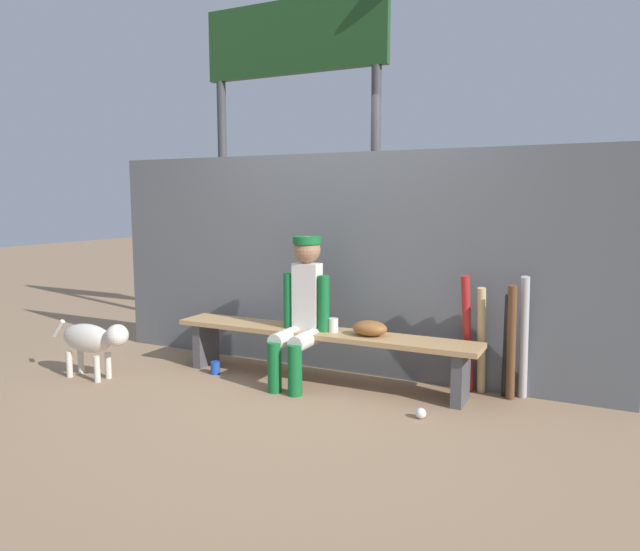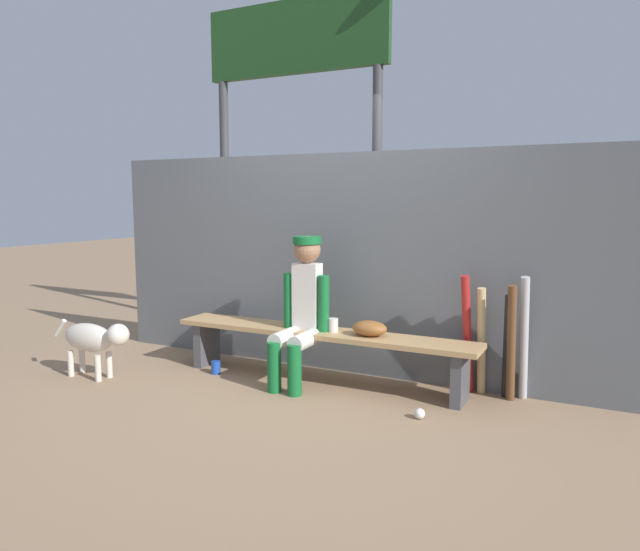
# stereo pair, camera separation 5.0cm
# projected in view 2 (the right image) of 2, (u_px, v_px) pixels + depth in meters

# --- Properties ---
(ground_plane) EXTENTS (30.00, 30.00, 0.00)m
(ground_plane) POSITION_uv_depth(u_px,v_px,m) (320.00, 382.00, 4.82)
(ground_plane) COLOR #937556
(chainlink_fence) EXTENTS (4.66, 0.03, 1.88)m
(chainlink_fence) POSITION_uv_depth(u_px,v_px,m) (340.00, 264.00, 5.03)
(chainlink_fence) COLOR #595E63
(chainlink_fence) RESTS_ON ground_plane
(dugout_bench) EXTENTS (2.60, 0.36, 0.43)m
(dugout_bench) POSITION_uv_depth(u_px,v_px,m) (320.00, 341.00, 4.77)
(dugout_bench) COLOR tan
(dugout_bench) RESTS_ON ground_plane
(player_seated) EXTENTS (0.41, 0.55, 1.20)m
(player_seated) POSITION_uv_depth(u_px,v_px,m) (301.00, 306.00, 4.69)
(player_seated) COLOR silver
(player_seated) RESTS_ON ground_plane
(baseball_glove) EXTENTS (0.28, 0.20, 0.12)m
(baseball_glove) POSITION_uv_depth(u_px,v_px,m) (370.00, 328.00, 4.56)
(baseball_glove) COLOR brown
(baseball_glove) RESTS_ON dugout_bench
(bat_aluminum_red) EXTENTS (0.11, 0.22, 0.93)m
(bat_aluminum_red) POSITION_uv_depth(u_px,v_px,m) (467.00, 335.00, 4.47)
(bat_aluminum_red) COLOR #B22323
(bat_aluminum_red) RESTS_ON ground_plane
(bat_wood_natural) EXTENTS (0.07, 0.18, 0.84)m
(bat_wood_natural) POSITION_uv_depth(u_px,v_px,m) (481.00, 341.00, 4.45)
(bat_wood_natural) COLOR tan
(bat_wood_natural) RESTS_ON ground_plane
(bat_aluminum_black) EXTENTS (0.10, 0.23, 0.81)m
(bat_aluminum_black) POSITION_uv_depth(u_px,v_px,m) (507.00, 347.00, 4.33)
(bat_aluminum_black) COLOR black
(bat_aluminum_black) RESTS_ON ground_plane
(bat_wood_dark) EXTENTS (0.07, 0.19, 0.89)m
(bat_wood_dark) POSITION_uv_depth(u_px,v_px,m) (511.00, 344.00, 4.28)
(bat_wood_dark) COLOR brown
(bat_wood_dark) RESTS_ON ground_plane
(bat_aluminum_silver) EXTENTS (0.07, 0.22, 0.95)m
(bat_aluminum_silver) POSITION_uv_depth(u_px,v_px,m) (524.00, 339.00, 4.30)
(bat_aluminum_silver) COLOR #B7B7BC
(bat_aluminum_silver) RESTS_ON ground_plane
(baseball) EXTENTS (0.07, 0.07, 0.07)m
(baseball) POSITION_uv_depth(u_px,v_px,m) (420.00, 414.00, 4.00)
(baseball) COLOR white
(baseball) RESTS_ON ground_plane
(cup_on_ground) EXTENTS (0.08, 0.08, 0.11)m
(cup_on_ground) POSITION_uv_depth(u_px,v_px,m) (216.00, 367.00, 5.04)
(cup_on_ground) COLOR #1E47AD
(cup_on_ground) RESTS_ON ground_plane
(cup_on_bench) EXTENTS (0.08, 0.08, 0.11)m
(cup_on_bench) POSITION_uv_depth(u_px,v_px,m) (333.00, 325.00, 4.71)
(cup_on_bench) COLOR silver
(cup_on_bench) RESTS_ON dugout_bench
(scoreboard) EXTENTS (2.33, 0.27, 3.75)m
(scoreboard) POSITION_uv_depth(u_px,v_px,m) (301.00, 86.00, 6.02)
(scoreboard) COLOR #3F3F42
(scoreboard) RESTS_ON ground_plane
(dog) EXTENTS (0.84, 0.20, 0.49)m
(dog) POSITION_uv_depth(u_px,v_px,m) (93.00, 339.00, 4.89)
(dog) COLOR beige
(dog) RESTS_ON ground_plane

